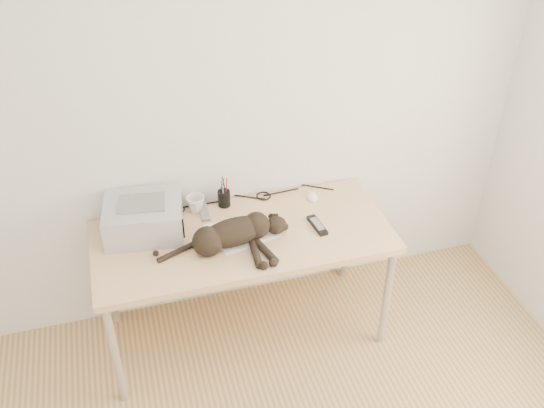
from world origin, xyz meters
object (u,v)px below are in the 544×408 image
object	(u,v)px
cat	(231,235)
mouse	(312,195)
printer	(144,217)
desk	(240,244)
pen_cup	(224,198)
mug	(196,204)

from	to	relation	value
cat	mouse	distance (m)	0.63
printer	cat	xyz separation A→B (m)	(0.42, -0.25, -0.02)
printer	cat	world-z (taller)	printer
printer	desk	bearing A→B (deg)	-9.56
cat	pen_cup	xyz separation A→B (m)	(0.04, 0.37, -0.02)
mug	cat	bearing A→B (deg)	-71.23
printer	cat	distance (m)	0.48
desk	printer	bearing A→B (deg)	170.44
cat	pen_cup	bearing A→B (deg)	75.01
desk	pen_cup	bearing A→B (deg)	100.53
pen_cup	cat	bearing A→B (deg)	-96.81
pen_cup	desk	bearing A→B (deg)	-79.47
printer	cat	bearing A→B (deg)	-30.67
desk	pen_cup	distance (m)	0.28
cat	mug	world-z (taller)	cat
pen_cup	mouse	xyz separation A→B (m)	(0.51, -0.07, -0.03)
desk	mouse	size ratio (longest dim) A/B	15.36
printer	mouse	xyz separation A→B (m)	(0.97, 0.05, -0.08)
printer	mug	distance (m)	0.32
printer	mug	size ratio (longest dim) A/B	4.41
mouse	pen_cup	bearing A→B (deg)	-177.18
pen_cup	mouse	distance (m)	0.51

